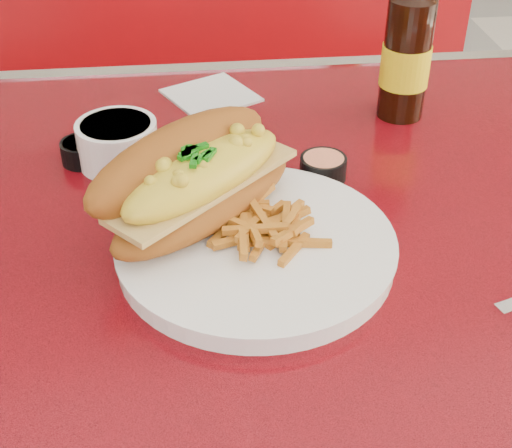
{
  "coord_description": "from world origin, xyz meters",
  "views": [
    {
      "loc": [
        -0.08,
        -0.64,
        1.22
      ],
      "look_at": [
        -0.02,
        -0.08,
        0.81
      ],
      "focal_mm": 50.0,
      "sensor_mm": 36.0,
      "label": 1
    }
  ],
  "objects": [
    {
      "name": "sauce_cup_left",
      "position": [
        -0.21,
        0.13,
        0.78
      ],
      "size": [
        0.06,
        0.06,
        0.03
      ],
      "rotation": [
        0.0,
        0.0,
        0.03
      ],
      "color": "black",
      "rests_on": "diner_table"
    },
    {
      "name": "diner_table",
      "position": [
        0.0,
        0.0,
        0.61
      ],
      "size": [
        1.23,
        0.83,
        0.77
      ],
      "color": "red",
      "rests_on": "ground"
    },
    {
      "name": "mac_hoagie",
      "position": [
        -0.08,
        -0.03,
        0.84
      ],
      "size": [
        0.26,
        0.25,
        0.11
      ],
      "rotation": [
        0.0,
        0.0,
        0.75
      ],
      "color": "#985218",
      "rests_on": "dinner_plate"
    },
    {
      "name": "paper_napkin",
      "position": [
        -0.05,
        0.3,
        0.77
      ],
      "size": [
        0.15,
        0.15,
        0.0
      ],
      "primitive_type": "cube",
      "rotation": [
        0.0,
        0.0,
        0.47
      ],
      "color": "silver",
      "rests_on": "diner_table"
    },
    {
      "name": "fries_pile",
      "position": [
        -0.02,
        -0.07,
        0.8
      ],
      "size": [
        0.13,
        0.12,
        0.03
      ],
      "primitive_type": null,
      "rotation": [
        0.0,
        0.0,
        -0.36
      ],
      "color": "orange",
      "rests_on": "dinner_plate"
    },
    {
      "name": "fork",
      "position": [
        -0.05,
        -0.08,
        0.79
      ],
      "size": [
        0.08,
        0.14,
        0.0
      ],
      "rotation": [
        0.0,
        0.0,
        2.06
      ],
      "color": "silver",
      "rests_on": "dinner_plate"
    },
    {
      "name": "booth_bench_far",
      "position": [
        0.0,
        0.81,
        0.29
      ],
      "size": [
        1.2,
        0.51,
        0.9
      ],
      "color": "#9A0A0F",
      "rests_on": "ground"
    },
    {
      "name": "dinner_plate",
      "position": [
        -0.02,
        -0.08,
        0.78
      ],
      "size": [
        0.29,
        0.29,
        0.02
      ],
      "rotation": [
        0.0,
        0.0,
        -0.04
      ],
      "color": "white",
      "rests_on": "diner_table"
    },
    {
      "name": "sauce_cup_right",
      "position": [
        0.07,
        0.06,
        0.79
      ],
      "size": [
        0.07,
        0.07,
        0.03
      ],
      "rotation": [
        0.0,
        0.0,
        0.43
      ],
      "color": "black",
      "rests_on": "diner_table"
    },
    {
      "name": "beer_bottle",
      "position": [
        0.21,
        0.21,
        0.87
      ],
      "size": [
        0.07,
        0.07,
        0.25
      ],
      "rotation": [
        0.0,
        0.0,
        0.17
      ],
      "color": "black",
      "rests_on": "diner_table"
    },
    {
      "name": "gravy_ramekin",
      "position": [
        -0.17,
        0.12,
        0.8
      ],
      "size": [
        0.1,
        0.1,
        0.05
      ],
      "rotation": [
        0.0,
        0.0,
        -0.05
      ],
      "color": "white",
      "rests_on": "diner_table"
    }
  ]
}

